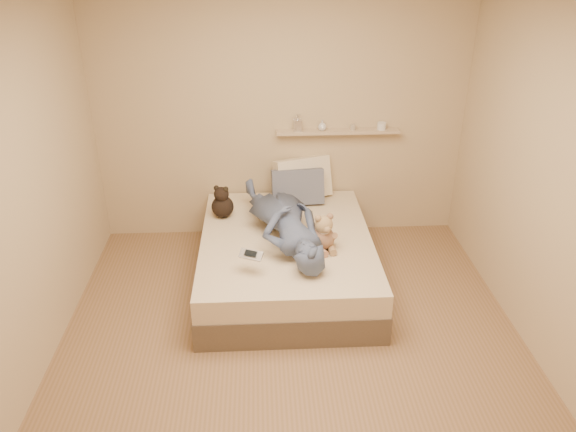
{
  "coord_description": "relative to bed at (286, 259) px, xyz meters",
  "views": [
    {
      "loc": [
        -0.21,
        -3.35,
        2.85
      ],
      "look_at": [
        0.0,
        0.65,
        0.8
      ],
      "focal_mm": 35.0,
      "sensor_mm": 36.0,
      "label": 1
    }
  ],
  "objects": [
    {
      "name": "bed",
      "position": [
        0.0,
        0.0,
        0.0
      ],
      "size": [
        1.5,
        1.9,
        0.45
      ],
      "color": "brown",
      "rests_on": "floor"
    },
    {
      "name": "dark_plush",
      "position": [
        -0.57,
        0.42,
        0.36
      ],
      "size": [
        0.21,
        0.21,
        0.32
      ],
      "color": "black",
      "rests_on": "bed"
    },
    {
      "name": "shelf_bottles",
      "position": [
        0.44,
        0.91,
        0.95
      ],
      "size": [
        0.9,
        0.09,
        0.17
      ],
      "color": "silver",
      "rests_on": "wall_shelf"
    },
    {
      "name": "teddy_bear",
      "position": [
        0.3,
        -0.23,
        0.36
      ],
      "size": [
        0.26,
        0.27,
        0.33
      ],
      "color": "#8D654D",
      "rests_on": "bed"
    },
    {
      "name": "pillow_cream",
      "position": [
        0.21,
        0.83,
        0.43
      ],
      "size": [
        0.61,
        0.43,
        0.43
      ],
      "primitive_type": "cube",
      "rotation": [
        -0.28,
        0.0,
        0.33
      ],
      "color": "beige",
      "rests_on": "bed"
    },
    {
      "name": "room",
      "position": [
        0.0,
        -0.93,
        1.08
      ],
      "size": [
        3.8,
        3.8,
        3.8
      ],
      "color": "#886446",
      "rests_on": "ground"
    },
    {
      "name": "pillow_grey",
      "position": [
        0.15,
        0.69,
        0.4
      ],
      "size": [
        0.51,
        0.26,
        0.37
      ],
      "primitive_type": "cube",
      "rotation": [
        -0.29,
        0.0,
        0.06
      ],
      "color": "slate",
      "rests_on": "bed"
    },
    {
      "name": "person",
      "position": [
        -0.02,
        -0.01,
        0.4
      ],
      "size": [
        0.89,
        1.54,
        0.35
      ],
      "primitive_type": "imported",
      "rotation": [
        0.0,
        0.0,
        3.4
      ],
      "color": "#454E6D",
      "rests_on": "bed"
    },
    {
      "name": "game_console",
      "position": [
        -0.3,
        -0.56,
        0.39
      ],
      "size": [
        0.2,
        0.15,
        0.06
      ],
      "color": "silver",
      "rests_on": "bed"
    },
    {
      "name": "wall_shelf",
      "position": [
        0.55,
        0.91,
        0.88
      ],
      "size": [
        1.2,
        0.12,
        0.03
      ],
      "primitive_type": "cube",
      "color": "tan",
      "rests_on": "wall_back"
    }
  ]
}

